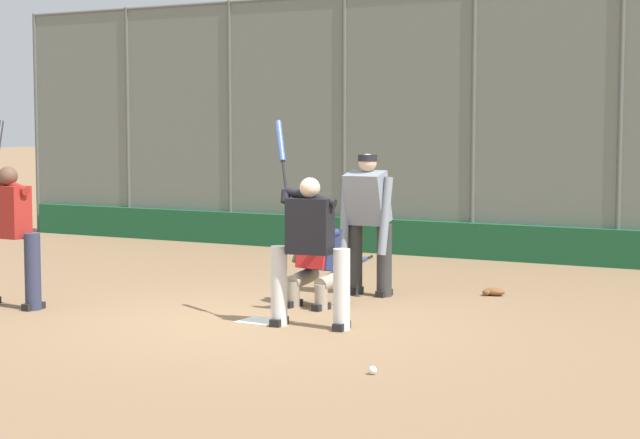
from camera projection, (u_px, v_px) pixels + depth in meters
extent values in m
plane|color=#846647|center=(261.00, 321.00, 11.65)|extent=(160.00, 160.00, 0.00)
cube|color=white|center=(261.00, 321.00, 11.65)|extent=(0.43, 0.43, 0.01)
cylinder|color=#515651|center=(620.00, 122.00, 16.05)|extent=(0.08, 0.08, 4.39)
cylinder|color=#515651|center=(473.00, 122.00, 17.16)|extent=(0.08, 0.08, 4.39)
cylinder|color=#515651|center=(344.00, 123.00, 18.27)|extent=(0.08, 0.08, 4.39)
cylinder|color=#515651|center=(230.00, 123.00, 19.39)|extent=(0.08, 0.08, 4.39)
cylinder|color=#515651|center=(128.00, 123.00, 20.50)|extent=(0.08, 0.08, 4.39)
cylinder|color=#515651|center=(37.00, 124.00, 21.61)|extent=(0.08, 0.08, 4.39)
cube|color=slate|center=(473.00, 122.00, 17.16)|extent=(18.69, 0.01, 4.39)
cube|color=#19512D|center=(470.00, 241.00, 17.24)|extent=(18.31, 0.18, 0.58)
cube|color=slate|center=(537.00, 244.00, 18.89)|extent=(13.08, 1.95, 0.12)
cube|color=slate|center=(528.00, 238.00, 18.40)|extent=(13.08, 0.55, 0.44)
cube|color=#B7BABC|center=(528.00, 223.00, 18.37)|extent=(13.08, 0.24, 0.08)
cube|color=slate|center=(538.00, 226.00, 18.86)|extent=(13.08, 0.55, 0.76)
cube|color=#B7BABC|center=(538.00, 202.00, 18.83)|extent=(13.08, 0.24, 0.08)
cube|color=slate|center=(547.00, 215.00, 19.33)|extent=(13.08, 0.55, 1.08)
cube|color=#B7BABC|center=(548.00, 183.00, 19.28)|extent=(13.08, 0.24, 0.08)
cylinder|color=silver|center=(342.00, 289.00, 11.13)|extent=(0.18, 0.18, 0.85)
cube|color=black|center=(342.00, 326.00, 11.16)|extent=(0.14, 0.29, 0.08)
cylinder|color=silver|center=(279.00, 286.00, 11.39)|extent=(0.18, 0.18, 0.85)
cube|color=black|center=(279.00, 322.00, 11.42)|extent=(0.14, 0.29, 0.08)
cube|color=black|center=(310.00, 226.00, 11.20)|extent=(0.49, 0.32, 0.59)
sphere|color=beige|center=(310.00, 188.00, 11.17)|extent=(0.22, 0.22, 0.22)
cylinder|color=black|center=(310.00, 197.00, 11.20)|extent=(0.60, 0.12, 0.22)
cylinder|color=black|center=(286.00, 197.00, 11.30)|extent=(0.14, 0.17, 0.16)
sphere|color=black|center=(286.00, 191.00, 11.32)|extent=(0.04, 0.04, 0.04)
cylinder|color=black|center=(284.00, 176.00, 11.41)|extent=(0.16, 0.18, 0.32)
cylinder|color=#334789|center=(280.00, 141.00, 11.60)|extent=(0.26, 0.29, 0.46)
cylinder|color=gray|center=(321.00, 297.00, 12.35)|extent=(0.15, 0.15, 0.30)
cylinder|color=gray|center=(331.00, 281.00, 12.50)|extent=(0.23, 0.47, 0.23)
cube|color=black|center=(321.00, 307.00, 12.36)|extent=(0.13, 0.27, 0.08)
cylinder|color=gray|center=(293.00, 294.00, 12.59)|extent=(0.15, 0.15, 0.30)
cylinder|color=gray|center=(303.00, 278.00, 12.73)|extent=(0.23, 0.47, 0.23)
cube|color=black|center=(293.00, 304.00, 12.60)|extent=(0.13, 0.27, 0.08)
cube|color=navy|center=(319.00, 248.00, 12.62)|extent=(0.48, 0.40, 0.55)
cube|color=#B21E1E|center=(312.00, 249.00, 12.50)|extent=(0.41, 0.18, 0.45)
sphere|color=brown|center=(319.00, 219.00, 12.59)|extent=(0.20, 0.20, 0.20)
sphere|color=#B21E1E|center=(319.00, 216.00, 12.59)|extent=(0.23, 0.23, 0.23)
cylinder|color=navy|center=(319.00, 237.00, 12.32)|extent=(0.34, 0.51, 0.16)
ellipsoid|color=#56331E|center=(299.00, 241.00, 12.18)|extent=(0.31, 0.13, 0.24)
cylinder|color=brown|center=(301.00, 245.00, 12.77)|extent=(0.13, 0.31, 0.44)
cylinder|color=#333333|center=(384.00, 260.00, 13.35)|extent=(0.19, 0.19, 0.91)
cube|color=black|center=(384.00, 293.00, 13.38)|extent=(0.12, 0.28, 0.08)
cylinder|color=#333333|center=(355.00, 258.00, 13.56)|extent=(0.19, 0.19, 0.91)
cube|color=black|center=(355.00, 291.00, 13.60)|extent=(0.12, 0.28, 0.08)
cube|color=gray|center=(367.00, 198.00, 13.33)|extent=(0.51, 0.45, 0.70)
sphere|color=tan|center=(368.00, 163.00, 13.30)|extent=(0.23, 0.23, 0.23)
cylinder|color=black|center=(368.00, 158.00, 13.29)|extent=(0.24, 0.24, 0.08)
cylinder|color=gray|center=(385.00, 216.00, 13.15)|extent=(0.16, 0.26, 0.97)
cylinder|color=gray|center=(345.00, 214.00, 13.44)|extent=(0.15, 0.25, 0.97)
cylinder|color=#2D334C|center=(33.00, 272.00, 12.36)|extent=(0.19, 0.19, 0.89)
cube|color=black|center=(34.00, 306.00, 12.40)|extent=(0.12, 0.28, 0.08)
cube|color=maroon|center=(9.00, 212.00, 12.50)|extent=(0.50, 0.30, 0.61)
sphere|color=brown|center=(8.00, 176.00, 12.46)|extent=(0.23, 0.23, 0.23)
cylinder|color=maroon|center=(9.00, 185.00, 12.49)|extent=(0.63, 0.18, 0.23)
sphere|color=black|center=(372.00, 256.00, 17.29)|extent=(0.04, 0.04, 0.04)
cylinder|color=black|center=(369.00, 257.00, 17.14)|extent=(0.08, 0.33, 0.03)
cylinder|color=#334789|center=(361.00, 260.00, 16.77)|extent=(0.13, 0.46, 0.07)
ellipsoid|color=brown|center=(494.00, 292.00, 13.45)|extent=(0.27, 0.18, 0.10)
ellipsoid|color=brown|center=(486.00, 292.00, 13.41)|extent=(0.10, 0.08, 0.08)
sphere|color=white|center=(373.00, 370.00, 9.14)|extent=(0.07, 0.07, 0.07)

